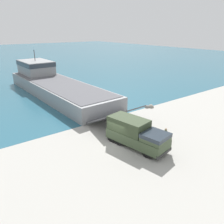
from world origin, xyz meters
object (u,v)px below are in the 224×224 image
(landing_craft, at_px, (53,83))
(military_truck, at_px, (136,133))
(soldier_on_ramp, at_px, (166,134))
(mooring_bollard, at_px, (127,113))

(landing_craft, bearing_deg, military_truck, -94.61)
(landing_craft, distance_m, military_truck, 26.33)
(landing_craft, height_order, soldier_on_ramp, landing_craft)
(mooring_bollard, bearing_deg, landing_craft, 101.11)
(soldier_on_ramp, relative_size, mooring_bollard, 1.99)
(military_truck, height_order, soldier_on_ramp, military_truck)
(soldier_on_ramp, bearing_deg, military_truck, 14.87)
(military_truck, bearing_deg, landing_craft, 167.00)
(landing_craft, xyz_separation_m, mooring_bollard, (3.70, -18.84, -1.49))
(soldier_on_ramp, bearing_deg, mooring_bollard, -63.14)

